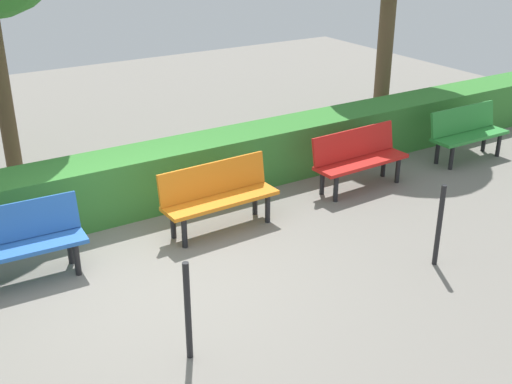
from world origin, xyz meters
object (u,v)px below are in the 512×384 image
bench_red (359,156)px  bench_orange (218,194)px  bench_green (467,131)px  bench_blue (21,240)px

bench_red → bench_orange: (2.40, 0.08, 0.00)m
bench_green → bench_blue: same height
bench_green → bench_orange: 4.67m
bench_green → bench_orange: same height
bench_green → bench_red: size_ratio=0.92×
bench_green → bench_blue: 7.11m
bench_orange → bench_blue: size_ratio=1.12×
bench_green → bench_blue: (7.11, -0.03, -0.00)m
bench_green → bench_red: (2.28, -0.04, 0.00)m
bench_red → bench_orange: bearing=-0.0°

